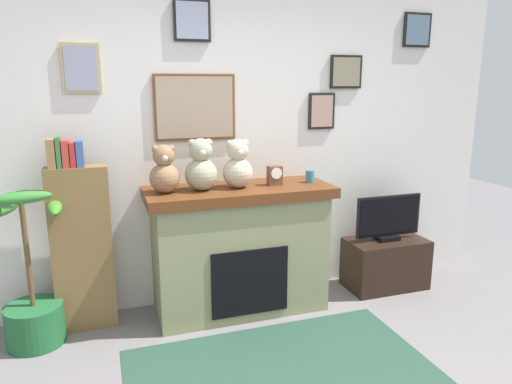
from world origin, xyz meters
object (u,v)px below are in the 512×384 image
at_px(potted_plant, 32,296).
at_px(television, 388,219).
at_px(fireplace, 240,248).
at_px(mantel_clock, 275,175).
at_px(teddy_bear_cream, 238,166).
at_px(bookshelf, 82,244).
at_px(teddy_bear_tan, 201,167).
at_px(candle_jar, 310,176).
at_px(teddy_bear_brown, 164,171).
at_px(tv_stand, 385,263).

distance_m(potted_plant, television, 2.94).
relative_size(fireplace, potted_plant, 1.27).
xyz_separation_m(mantel_clock, teddy_bear_cream, (-0.31, 0.00, 0.09)).
relative_size(bookshelf, teddy_bear_tan, 3.70).
bearing_deg(candle_jar, teddy_bear_tan, -179.97).
height_order(potted_plant, candle_jar, potted_plant).
distance_m(fireplace, teddy_bear_tan, 0.75).
bearing_deg(candle_jar, television, -0.37).
distance_m(teddy_bear_tan, teddy_bear_cream, 0.29).
relative_size(fireplace, teddy_bear_tan, 3.71).
xyz_separation_m(teddy_bear_brown, teddy_bear_tan, (0.28, -0.00, 0.02)).
bearing_deg(teddy_bear_cream, tv_stand, -0.12).
bearing_deg(television, tv_stand, 90.00).
bearing_deg(teddy_bear_tan, mantel_clock, -0.09).
relative_size(tv_stand, teddy_bear_cream, 1.89).
distance_m(television, mantel_clock, 1.18).
height_order(teddy_bear_brown, teddy_bear_cream, teddy_bear_cream).
height_order(fireplace, teddy_bear_tan, teddy_bear_tan).
xyz_separation_m(bookshelf, teddy_bear_cream, (1.18, -0.10, 0.54)).
height_order(bookshelf, teddy_bear_cream, bookshelf).
relative_size(teddy_bear_brown, teddy_bear_cream, 0.95).
xyz_separation_m(potted_plant, teddy_bear_tan, (1.24, 0.04, 0.85)).
relative_size(fireplace, tv_stand, 2.05).
bearing_deg(teddy_bear_tan, potted_plant, -178.11).
distance_m(mantel_clock, teddy_bear_brown, 0.88).
xyz_separation_m(television, candle_jar, (-0.78, 0.01, 0.43)).
xyz_separation_m(fireplace, mantel_clock, (0.29, -0.02, 0.59)).
bearing_deg(mantel_clock, fireplace, 176.25).
xyz_separation_m(candle_jar, teddy_bear_tan, (-0.91, -0.00, 0.13)).
bearing_deg(bookshelf, candle_jar, -3.07).
bearing_deg(mantel_clock, television, -0.19).
bearing_deg(candle_jar, fireplace, 178.32).
xyz_separation_m(potted_plant, tv_stand, (2.93, 0.04, -0.14)).
xyz_separation_m(fireplace, bookshelf, (-1.20, 0.08, 0.15)).
xyz_separation_m(fireplace, candle_jar, (0.60, -0.02, 0.56)).
xyz_separation_m(potted_plant, teddy_bear_cream, (1.53, 0.04, 0.84)).
bearing_deg(teddy_bear_cream, television, -0.19).
bearing_deg(teddy_bear_brown, tv_stand, -0.09).
distance_m(candle_jar, teddy_bear_tan, 0.92).
bearing_deg(television, teddy_bear_tan, 179.85).
bearing_deg(mantel_clock, candle_jar, 0.27).
distance_m(candle_jar, teddy_bear_cream, 0.63).
relative_size(television, mantel_clock, 4.09).
height_order(potted_plant, mantel_clock, mantel_clock).
height_order(candle_jar, mantel_clock, mantel_clock).
bearing_deg(teddy_bear_brown, fireplace, 1.80).
distance_m(bookshelf, tv_stand, 2.62).
relative_size(tv_stand, candle_jar, 7.09).
relative_size(potted_plant, mantel_clock, 7.51).
height_order(fireplace, teddy_bear_brown, teddy_bear_brown).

